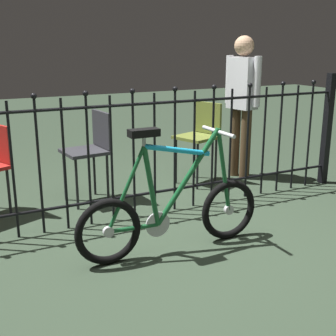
% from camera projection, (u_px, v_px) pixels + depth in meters
% --- Properties ---
extents(ground_plane, '(20.00, 20.00, 0.00)m').
position_uv_depth(ground_plane, '(190.00, 248.00, 3.26)').
color(ground_plane, '#2E3D2D').
extents(iron_fence, '(4.13, 0.07, 1.14)m').
position_uv_depth(iron_fence, '(142.00, 150.00, 3.74)').
color(iron_fence, black).
rests_on(iron_fence, ground).
extents(bicycle, '(1.40, 0.40, 0.89)m').
position_uv_depth(bicycle, '(172.00, 211.00, 3.15)').
color(bicycle, black).
rests_on(bicycle, ground).
extents(chair_charcoal, '(0.41, 0.41, 0.83)m').
position_uv_depth(chair_charcoal, '(92.00, 146.00, 4.11)').
color(chair_charcoal, black).
rests_on(chair_charcoal, ground).
extents(chair_olive, '(0.47, 0.47, 0.84)m').
position_uv_depth(chair_olive, '(201.00, 133.00, 4.68)').
color(chair_olive, black).
rests_on(chair_olive, ground).
extents(person_visitor, '(0.23, 0.47, 1.50)m').
position_uv_depth(person_visitor, '(242.00, 96.00, 4.77)').
color(person_visitor, '#4C3823').
rests_on(person_visitor, ground).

